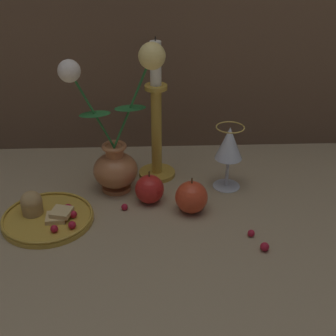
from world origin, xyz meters
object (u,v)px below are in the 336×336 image
Objects in this scene: apple_beside_vase at (191,197)px; wine_glass at (229,146)px; vase at (116,146)px; plate_with_pastries at (46,215)px; candlestick at (155,126)px; apple_near_glass at (150,189)px.

wine_glass is at bearing 47.59° from apple_beside_vase.
vase is 0.21m from apple_beside_vase.
apple_beside_vase is at bearing 4.18° from plate_with_pastries.
wine_glass is 0.16m from apple_beside_vase.
plate_with_pastries is 2.33× the size of apple_beside_vase.
wine_glass reaches higher than plate_with_pastries.
apple_beside_vase is at bearing -65.17° from candlestick.
candlestick is 0.16m from apple_near_glass.
candlestick is 4.43× the size of apple_near_glass.
plate_with_pastries is 2.50× the size of apple_near_glass.
apple_beside_vase is at bearing -31.20° from vase.
plate_with_pastries is at bearing -163.64° from apple_near_glass.
candlestick reaches higher than plate_with_pastries.
plate_with_pastries is 0.32m from apple_beside_vase.
apple_beside_vase is (0.31, 0.02, 0.02)m from plate_with_pastries.
vase reaches higher than plate_with_pastries.
candlestick reaches higher than apple_near_glass.
vase is 1.80× the size of plate_with_pastries.
wine_glass is (0.26, 0.00, -0.00)m from vase.
vase is at bearing 148.80° from apple_beside_vase.
vase is 4.19× the size of apple_beside_vase.
vase is 1.02× the size of candlestick.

